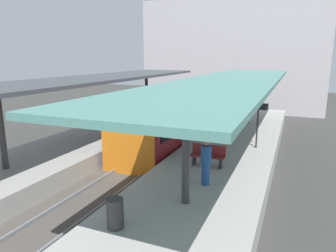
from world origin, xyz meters
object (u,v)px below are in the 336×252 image
Objects in this scene: commuter_train at (179,116)px; platform_bench at (208,155)px; passenger_near_bench at (206,162)px; platform_sign at (258,115)px; litter_bin at (115,213)px.

commuter_train is 7.05m from platform_bench.
platform_bench is at bearing -59.60° from commuter_train.
commuter_train is 8.90m from passenger_near_bench.
litter_bin is (-2.48, -8.86, -1.22)m from platform_sign.
platform_sign is 1.37× the size of passenger_near_bench.
platform_bench reaches higher than litter_bin.
litter_bin is at bearing -105.62° from platform_sign.
passenger_near_bench reaches higher than platform_bench.
litter_bin is at bearing -111.36° from passenger_near_bench.
platform_bench is 0.63× the size of platform_sign.
commuter_train is 9.20× the size of platform_bench.
platform_bench is 3.89m from platform_sign.
commuter_train is 5.83× the size of platform_sign.
commuter_train is at bearing 152.18° from platform_sign.
litter_bin is 0.49× the size of passenger_near_bench.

